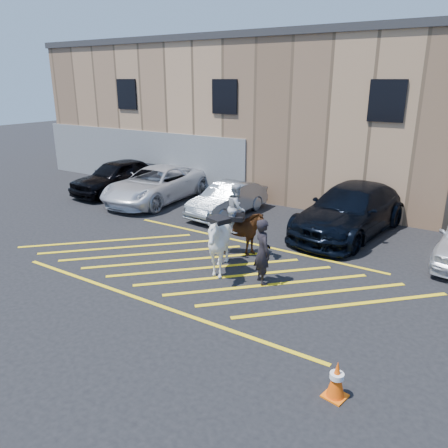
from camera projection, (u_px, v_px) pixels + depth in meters
The scene contains 11 objects.
ground at pixel (212, 264), 13.25m from camera, with size 90.00×90.00×0.00m, color black.
car_black_suv at pixel (118, 176), 21.33m from camera, with size 1.94×4.83×1.65m, color black.
car_white_pickup at pixel (156, 184), 19.90m from camera, with size 2.58×5.60×1.56m, color silver.
car_silver_sedan at pixel (228, 199), 17.91m from camera, with size 1.39×4.00×1.32m, color gray.
car_blue_suv at pixel (351, 210), 15.73m from camera, with size 2.43×5.98×1.73m, color black.
handler at pixel (263, 252), 11.80m from camera, with size 0.67×0.44×1.84m, color black.
warehouse at pixel (347, 115), 21.67m from camera, with size 32.42×10.20×7.30m.
hatching_zone at pixel (206, 268), 13.01m from camera, with size 12.60×5.12×0.01m.
mounted_bay at pixel (236, 227), 13.66m from camera, with size 1.95×1.42×2.34m.
saddled_white at pixel (219, 244), 12.34m from camera, with size 1.93×2.05×1.83m.
traffic_cone at pixel (337, 379), 7.63m from camera, with size 0.45×0.45×0.73m.
Camera 1 is at (6.91, -10.04, 5.36)m, focal length 35.00 mm.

